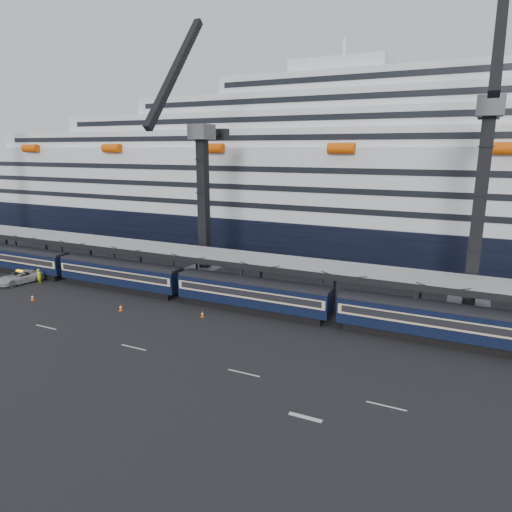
% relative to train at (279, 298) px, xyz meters
% --- Properties ---
extents(ground, '(260.00, 260.00, 0.00)m').
position_rel_train_xyz_m(ground, '(4.65, -10.00, -2.20)').
color(ground, black).
rests_on(ground, ground).
extents(lane_markings, '(111.00, 4.27, 0.02)m').
position_rel_train_xyz_m(lane_markings, '(12.80, -15.23, -2.19)').
color(lane_markings, beige).
rests_on(lane_markings, ground).
extents(train, '(133.05, 3.00, 4.05)m').
position_rel_train_xyz_m(train, '(0.00, 0.00, 0.00)').
color(train, black).
rests_on(train, ground).
extents(canopy, '(130.00, 6.25, 5.53)m').
position_rel_train_xyz_m(canopy, '(4.65, 4.00, 3.05)').
color(canopy, gray).
rests_on(canopy, ground).
extents(cruise_ship, '(214.09, 28.84, 34.00)m').
position_rel_train_xyz_m(cruise_ship, '(3.57, 35.99, 10.14)').
color(cruise_ship, black).
rests_on(cruise_ship, ground).
extents(crane_dark_near, '(4.50, 17.75, 35.08)m').
position_rel_train_xyz_m(crane_dark_near, '(-15.35, 8.59, 9.73)').
color(crane_dark_near, '#474A4E').
rests_on(crane_dark_near, ground).
extents(crane_dark_mid, '(4.50, 18.24, 39.64)m').
position_rel_train_xyz_m(crane_dark_mid, '(19.65, 7.59, 11.16)').
color(crane_dark_mid, '#474A4E').
rests_on(crane_dark_mid, ground).
extents(pickup_truck, '(4.17, 6.77, 1.75)m').
position_rel_train_xyz_m(pickup_truck, '(-38.44, -3.77, -1.33)').
color(pickup_truck, '#A4A7AB').
rests_on(pickup_truck, ground).
extents(worker, '(0.74, 0.49, 2.04)m').
position_rel_train_xyz_m(worker, '(-36.17, -2.50, -1.18)').
color(worker, yellow).
rests_on(worker, ground).
extents(traffic_cone_b, '(0.41, 0.41, 0.83)m').
position_rel_train_xyz_m(traffic_cone_b, '(-30.32, -8.39, -1.79)').
color(traffic_cone_b, '#E75407').
rests_on(traffic_cone_b, ground).
extents(traffic_cone_c, '(0.42, 0.42, 0.84)m').
position_rel_train_xyz_m(traffic_cone_c, '(-17.56, -6.54, -1.78)').
color(traffic_cone_c, '#E75407').
rests_on(traffic_cone_c, ground).
extents(traffic_cone_d, '(0.37, 0.37, 0.74)m').
position_rel_train_xyz_m(traffic_cone_d, '(-7.69, -4.14, -1.84)').
color(traffic_cone_d, '#E75407').
rests_on(traffic_cone_d, ground).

